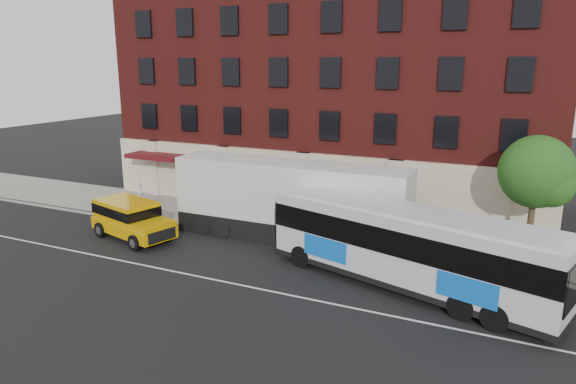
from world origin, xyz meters
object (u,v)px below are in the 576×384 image
at_px(city_bus, 408,245).
at_px(street_tree, 537,175).
at_px(yellow_suv, 130,217).
at_px(shipping_container, 290,202).
at_px(sign_pole, 141,200).

bearing_deg(city_bus, street_tree, 51.49).
distance_m(street_tree, yellow_suv, 21.67).
height_order(street_tree, city_bus, street_tree).
relative_size(street_tree, yellow_suv, 1.08).
height_order(street_tree, shipping_container, street_tree).
bearing_deg(city_bus, yellow_suv, 179.66).
xyz_separation_m(city_bus, shipping_container, (-7.40, 3.63, 0.20)).
bearing_deg(street_tree, sign_pole, -171.39).
relative_size(city_bus, yellow_suv, 2.35).
bearing_deg(shipping_container, sign_pole, -174.81).
height_order(sign_pole, yellow_suv, sign_pole).
bearing_deg(shipping_container, street_tree, 11.30).
bearing_deg(city_bus, sign_pole, 170.94).
relative_size(street_tree, city_bus, 0.46).
relative_size(sign_pole, city_bus, 0.19).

